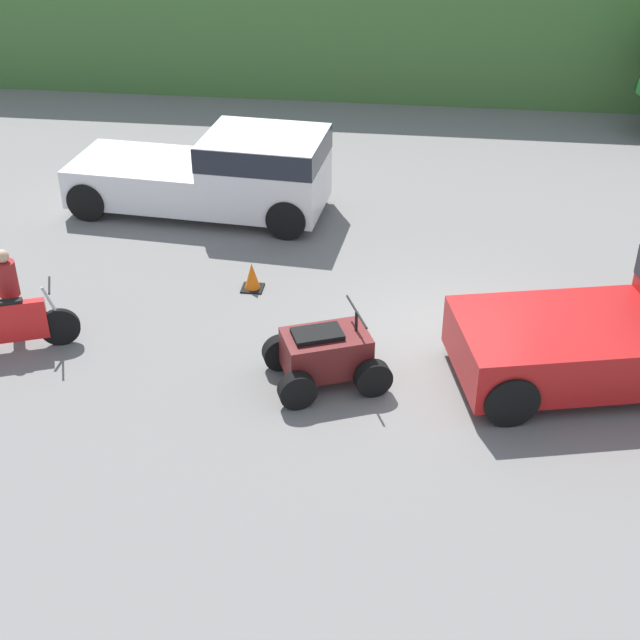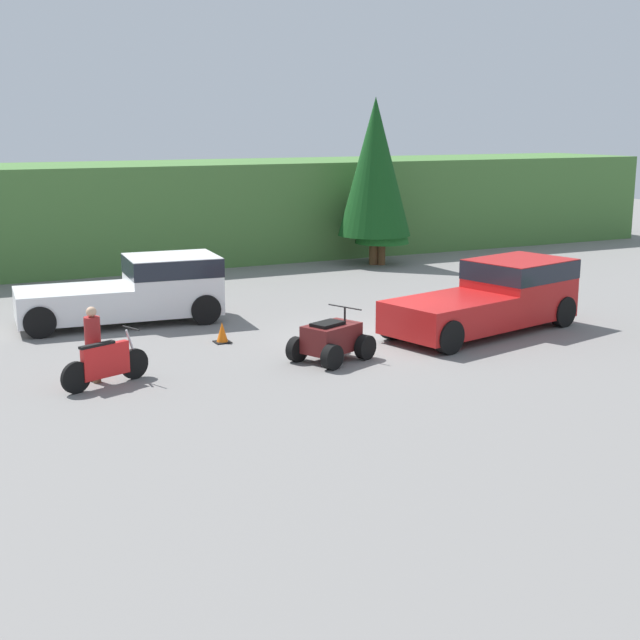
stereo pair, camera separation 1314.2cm
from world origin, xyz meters
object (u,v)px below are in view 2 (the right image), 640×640
Objects in this scene: dirt_bike at (106,364)px; quad_atv at (331,340)px; traffic_cone at (222,333)px; pickup_truck_red at (496,294)px; pickup_truck_second at (140,288)px; rider_person at (93,341)px.

quad_atv reaches higher than dirt_bike.
quad_atv reaches higher than traffic_cone.
pickup_truck_red and pickup_truck_second have the same top height.
quad_atv is (5.41, -0.23, 0.00)m from dirt_bike.
quad_atv is at bearing -59.41° from pickup_truck_second.
rider_person is 4.44m from traffic_cone.
traffic_cone is (-1.78, 2.85, -0.25)m from quad_atv.
quad_atv is at bearing -57.99° from traffic_cone.
pickup_truck_red is 10.15m from pickup_truck_second.
dirt_bike is 1.22× the size of rider_person.
traffic_cone is at bearing 151.62° from pickup_truck_red.
pickup_truck_red is 11.06m from dirt_bike.
pickup_truck_red is 3.66× the size of rider_person.
pickup_truck_second reaches higher than traffic_cone.
dirt_bike is (-2.35, -6.02, -0.50)m from pickup_truck_second.
rider_person is at bearing -109.70° from pickup_truck_second.
rider_person is 3.12× the size of traffic_cone.
pickup_truck_red is 1.07× the size of pickup_truck_second.
pickup_truck_red is 11.40× the size of traffic_cone.
rider_person is (-2.52, -5.61, -0.07)m from pickup_truck_second.
rider_person is at bearing 167.60° from pickup_truck_red.
pickup_truck_second is at bearing 47.01° from dirt_bike.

